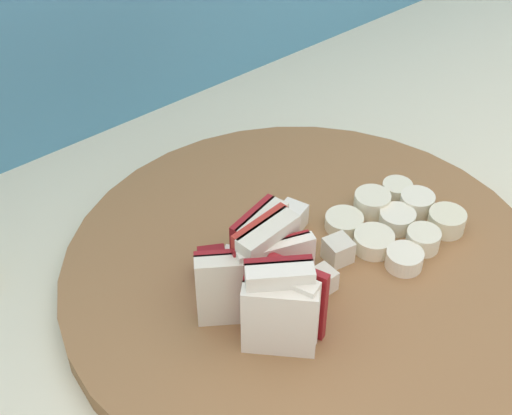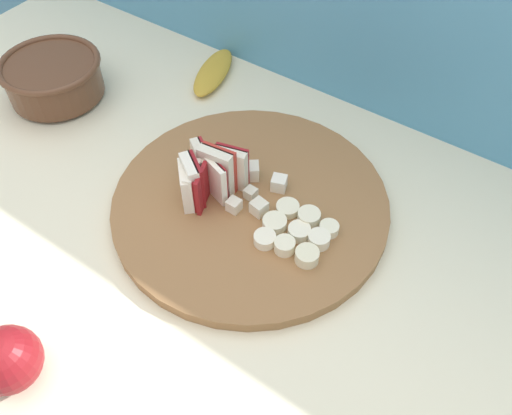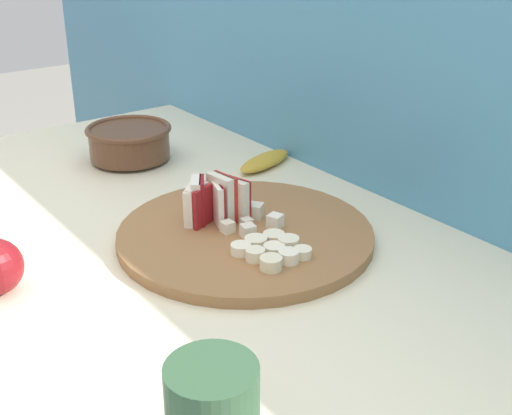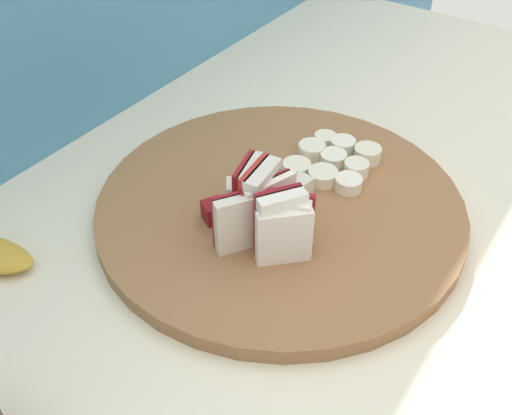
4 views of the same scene
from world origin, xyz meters
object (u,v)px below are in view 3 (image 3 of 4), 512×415
object	(u,v)px
cutting_board	(245,235)
apple_wedge_fan	(212,200)
banana_peel	(265,161)
ceramic_bowl	(129,141)
apple_dice_pile	(244,214)
banana_slice_rows	(272,250)

from	to	relation	value
cutting_board	apple_wedge_fan	xyz separation A→B (m)	(-0.05, -0.02, 0.04)
banana_peel	ceramic_bowl	bearing A→B (deg)	-133.96
cutting_board	ceramic_bowl	bearing A→B (deg)	177.10
apple_wedge_fan	ceramic_bowl	world-z (taller)	apple_wedge_fan
cutting_board	ceramic_bowl	world-z (taller)	ceramic_bowl
apple_dice_pile	banana_slice_rows	size ratio (longest dim) A/B	1.17
apple_wedge_fan	banana_peel	xyz separation A→B (m)	(-0.16, 0.21, -0.04)
apple_wedge_fan	banana_peel	distance (m)	0.27
cutting_board	banana_slice_rows	bearing A→B (deg)	-11.10
cutting_board	ceramic_bowl	distance (m)	0.38
apple_wedge_fan	ceramic_bowl	xyz separation A→B (m)	(-0.33, 0.04, -0.01)
cutting_board	banana_peel	size ratio (longest dim) A/B	2.69
apple_dice_pile	banana_peel	bearing A→B (deg)	135.73
apple_dice_pile	banana_slice_rows	distance (m)	0.11
cutting_board	apple_dice_pile	xyz separation A→B (m)	(-0.03, 0.02, 0.02)
apple_wedge_fan	ceramic_bowl	bearing A→B (deg)	173.33
banana_peel	banana_slice_rows	bearing A→B (deg)	-36.15
apple_wedge_fan	banana_slice_rows	xyz separation A→B (m)	(0.13, 0.00, -0.02)
banana_slice_rows	cutting_board	bearing A→B (deg)	168.90
banana_slice_rows	apple_wedge_fan	bearing A→B (deg)	-178.48
cutting_board	ceramic_bowl	xyz separation A→B (m)	(-0.38, 0.02, 0.03)
apple_dice_pile	ceramic_bowl	world-z (taller)	ceramic_bowl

